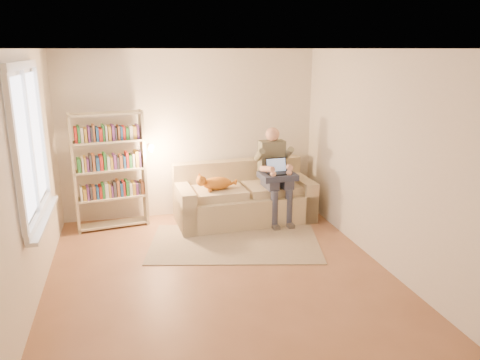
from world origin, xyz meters
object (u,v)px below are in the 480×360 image
object	(u,v)px
cat	(214,183)
bookshelf	(110,165)
person	(275,169)
sofa	(243,200)
laptop	(277,169)

from	to	relation	value
cat	bookshelf	size ratio (longest dim) A/B	0.38
person	bookshelf	distance (m)	2.46
sofa	person	world-z (taller)	person
person	bookshelf	xyz separation A→B (m)	(-2.44, 0.29, 0.14)
cat	bookshelf	xyz separation A→B (m)	(-1.48, 0.31, 0.29)
bookshelf	laptop	bearing A→B (deg)	-17.92
sofa	laptop	bearing A→B (deg)	-32.35
laptop	sofa	bearing A→B (deg)	147.65
bookshelf	sofa	bearing A→B (deg)	-12.78
person	cat	xyz separation A→B (m)	(-0.95, -0.02, -0.15)
cat	laptop	xyz separation A→B (m)	(0.95, -0.10, 0.18)
person	laptop	distance (m)	0.12
bookshelf	person	bearing A→B (deg)	-15.12
laptop	person	bearing A→B (deg)	83.57
sofa	laptop	xyz separation A→B (m)	(0.45, -0.26, 0.52)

